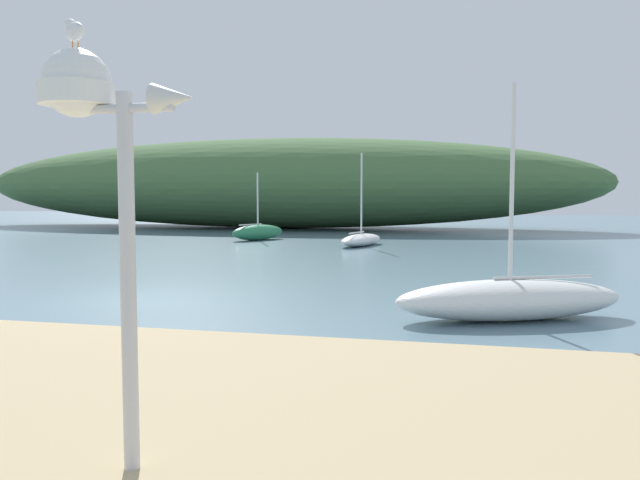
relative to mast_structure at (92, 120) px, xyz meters
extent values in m
plane|color=slate|center=(-4.36, 8.25, -2.86)|extent=(120.00, 120.00, 0.00)
ellipsoid|color=#476B3D|center=(-10.31, 37.21, 0.12)|extent=(43.09, 11.27, 5.96)
cylinder|color=silver|center=(0.27, 0.00, -1.23)|extent=(0.12, 0.12, 2.86)
cylinder|color=silver|center=(0.27, 0.00, 0.08)|extent=(0.79, 0.07, 0.07)
cylinder|color=white|center=(-0.12, 0.00, 0.20)|extent=(0.56, 0.56, 0.16)
sphere|color=white|center=(-0.12, 0.00, 0.28)|extent=(0.51, 0.51, 0.51)
cone|color=silver|center=(0.67, 0.00, 0.14)|extent=(0.32, 0.23, 0.23)
cylinder|color=orange|center=(-0.14, -0.02, 0.56)|extent=(0.01, 0.01, 0.05)
cylinder|color=orange|center=(-0.11, 0.02, 0.56)|extent=(0.01, 0.01, 0.05)
ellipsoid|color=white|center=(-0.12, 0.00, 0.65)|extent=(0.27, 0.25, 0.14)
ellipsoid|color=#9EA0A8|center=(-0.12, 0.00, 0.68)|extent=(0.24, 0.22, 0.05)
sphere|color=white|center=(-0.21, 0.07, 0.72)|extent=(0.10, 0.10, 0.10)
cone|color=gold|center=(-0.26, 0.11, 0.72)|extent=(0.06, 0.06, 0.03)
ellipsoid|color=#287A4C|center=(-7.54, 25.81, -2.48)|extent=(2.39, 3.35, 0.76)
cylinder|color=silver|center=(-7.54, 25.81, -0.93)|extent=(0.08, 0.08, 2.79)
cylinder|color=silver|center=(-7.76, 25.38, -2.07)|extent=(0.74, 1.33, 0.06)
ellipsoid|color=white|center=(3.47, 7.78, -2.49)|extent=(4.53, 3.00, 0.74)
cylinder|color=silver|center=(3.47, 7.78, -0.46)|extent=(0.08, 0.08, 3.76)
cylinder|color=silver|center=(4.07, 8.04, -2.09)|extent=(1.81, 0.84, 0.06)
ellipsoid|color=white|center=(-1.97, 23.52, -2.60)|extent=(1.88, 3.77, 0.53)
cylinder|color=silver|center=(-1.97, 23.52, -0.64)|extent=(0.08, 0.08, 3.70)
cylinder|color=silver|center=(-2.08, 23.00, -2.24)|extent=(0.41, 1.60, 0.06)
camera|label=1|loc=(2.79, -4.34, -0.55)|focal=36.14mm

